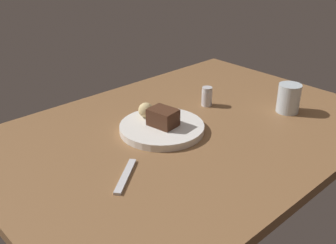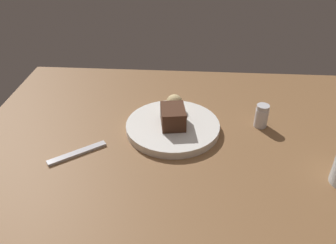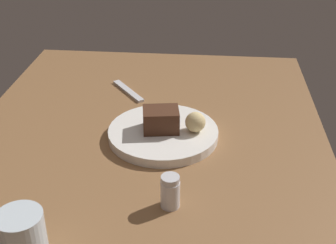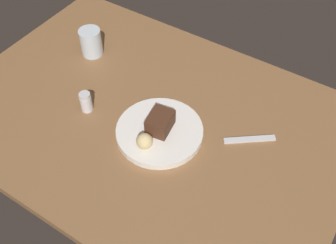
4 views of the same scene
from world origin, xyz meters
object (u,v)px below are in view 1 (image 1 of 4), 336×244
Objects in this scene: chocolate_cake_slice at (163,117)px; water_glass at (289,98)px; salt_shaker at (207,96)px; bread_roll at (146,110)px; dessert_spoon at (125,176)px; dessert_plate at (162,128)px.

water_glass is (39.88, -17.35, 0.04)cm from chocolate_cake_slice.
water_glass is (15.80, -21.64, 1.50)cm from salt_shaker.
dessert_spoon is at bearing -139.78° from bread_roll.
salt_shaker is (24.12, -3.54, -1.22)cm from bread_roll.
salt_shaker is at bearing 10.10° from chocolate_cake_slice.
water_glass is at bearing -24.07° from dessert_plate.
bread_roll is at bearing 89.94° from dessert_plate.
salt_shaker is at bearing 126.14° from water_glass.
chocolate_cake_slice is 1.23× the size of salt_shaker.
water_glass is at bearing -53.86° from salt_shaker.
water_glass is (39.93, -17.84, 3.68)cm from dessert_plate.
dessert_spoon is (-23.03, -12.14, -0.72)cm from dessert_plate.
chocolate_cake_slice reaches higher than salt_shaker.
dessert_spoon is at bearing 174.82° from water_glass.
dessert_plate is 24.53cm from salt_shaker.
water_glass reaches higher than salt_shaker.
dessert_plate is at bearing 170.29° from dessert_spoon.
chocolate_cake_slice reaches higher than dessert_plate.
salt_shaker reaches higher than dessert_spoon.
dessert_spoon is at bearing -161.33° from salt_shaker.
dessert_plate is at bearing -90.06° from bread_roll.
chocolate_cake_slice is 1.73× the size of bread_roll.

